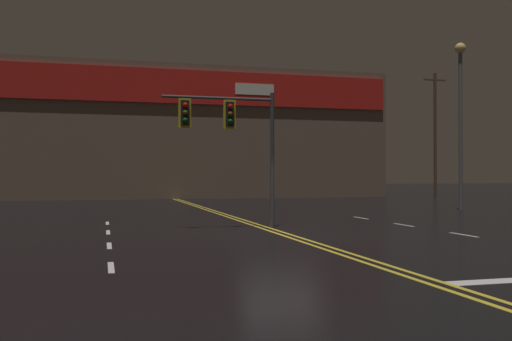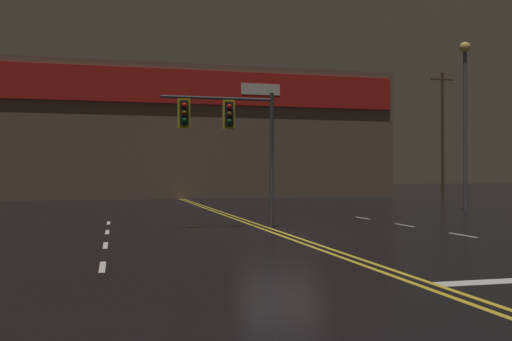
# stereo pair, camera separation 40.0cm
# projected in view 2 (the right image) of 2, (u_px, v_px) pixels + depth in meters

# --- Properties ---
(ground_plane) EXTENTS (200.00, 200.00, 0.00)m
(ground_plane) POSITION_uv_depth(u_px,v_px,m) (280.00, 234.00, 17.77)
(ground_plane) COLOR black
(road_markings) EXTENTS (15.60, 60.00, 0.01)m
(road_markings) POSITION_uv_depth(u_px,v_px,m) (333.00, 239.00, 16.32)
(road_markings) COLOR gold
(road_markings) RESTS_ON ground
(traffic_signal_median) EXTENTS (3.90, 0.36, 4.70)m
(traffic_signal_median) POSITION_uv_depth(u_px,v_px,m) (226.00, 125.00, 19.43)
(traffic_signal_median) COLOR #38383D
(traffic_signal_median) RESTS_ON ground
(streetlight_near_left) EXTENTS (0.56, 0.56, 8.78)m
(streetlight_near_left) POSITION_uv_depth(u_px,v_px,m) (465.00, 102.00, 29.60)
(streetlight_near_left) COLOR #59595E
(streetlight_near_left) RESTS_ON ground
(building_backdrop) EXTENTS (36.01, 10.23, 10.60)m
(building_backdrop) POSITION_uv_depth(u_px,v_px,m) (175.00, 135.00, 49.11)
(building_backdrop) COLOR brown
(building_backdrop) RESTS_ON ground
(utility_pole_row) EXTENTS (48.19, 0.26, 11.01)m
(utility_pole_row) POSITION_uv_depth(u_px,v_px,m) (179.00, 126.00, 44.46)
(utility_pole_row) COLOR #4C3828
(utility_pole_row) RESTS_ON ground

